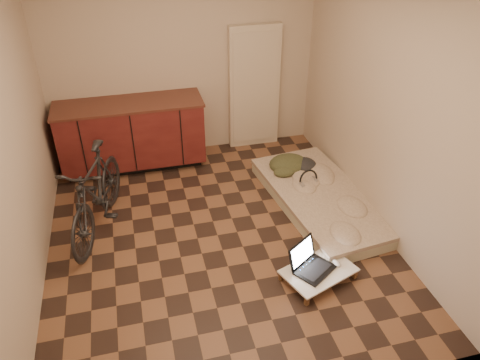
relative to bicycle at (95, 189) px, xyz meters
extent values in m
cube|color=brown|center=(1.20, -0.44, -0.51)|extent=(3.50, 4.00, 0.00)
cube|color=#C6B098|center=(1.20, 1.56, 0.79)|extent=(3.50, 0.00, 2.60)
cube|color=#C6B098|center=(1.20, -2.44, 0.79)|extent=(3.50, 0.00, 2.60)
cube|color=#C6B098|center=(-0.55, -0.44, 0.79)|extent=(0.00, 4.00, 2.60)
cube|color=#C6B098|center=(2.95, -0.44, 0.79)|extent=(0.00, 4.00, 2.60)
cube|color=black|center=(0.45, 1.30, -0.46)|extent=(1.70, 0.48, 0.10)
cube|color=#4C1515|center=(0.45, 1.26, -0.02)|extent=(1.80, 0.60, 0.78)
cube|color=#52281E|center=(0.45, 1.26, 0.38)|extent=(1.84, 0.62, 0.03)
cube|color=beige|center=(2.15, 1.50, 0.34)|extent=(0.70, 0.10, 1.70)
imported|color=black|center=(0.00, 0.00, 0.00)|extent=(0.92, 1.65, 1.03)
cube|color=beige|center=(2.50, -0.19, -0.45)|extent=(1.16, 2.08, 0.13)
cube|color=beige|center=(2.50, -0.19, -0.36)|extent=(1.19, 2.11, 0.05)
cube|color=brown|center=(1.77, -1.60, -0.47)|extent=(0.05, 0.05, 0.09)
cube|color=brown|center=(1.65, -1.25, -0.47)|extent=(0.05, 0.05, 0.09)
cube|color=brown|center=(2.35, -1.39, -0.47)|extent=(0.05, 0.05, 0.09)
cube|color=brown|center=(2.22, -1.04, -0.47)|extent=(0.05, 0.05, 0.09)
cube|color=white|center=(2.00, -1.32, -0.41)|extent=(0.78, 0.63, 0.02)
cube|color=black|center=(1.96, -1.32, -0.39)|extent=(0.45, 0.42, 0.02)
cube|color=black|center=(1.87, -1.18, -0.27)|extent=(0.34, 0.26, 0.23)
cube|color=white|center=(1.87, -1.18, -0.27)|extent=(0.29, 0.22, 0.19)
ellipsoid|color=white|center=(2.19, -1.29, -0.38)|extent=(0.08, 0.11, 0.04)
camera|label=1|loc=(0.46, -4.31, 2.72)|focal=35.00mm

